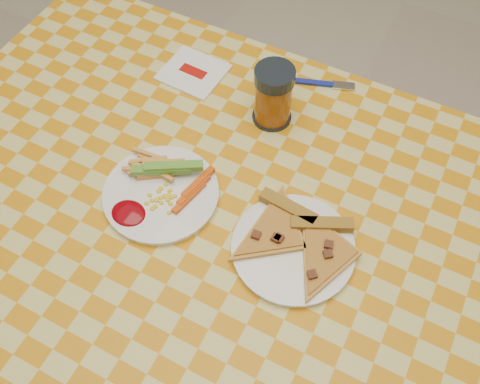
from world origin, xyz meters
name	(u,v)px	position (x,y,z in m)	size (l,w,h in m)	color
ground	(225,336)	(0.00, 0.00, 0.00)	(8.00, 8.00, 0.00)	beige
table	(217,226)	(0.00, 0.00, 0.68)	(1.28, 0.88, 0.76)	silver
plate_left	(161,194)	(-0.10, -0.03, 0.76)	(0.21, 0.21, 0.01)	white
plate_right	(293,249)	(0.17, -0.02, 0.76)	(0.21, 0.21, 0.01)	white
fries_veggies	(161,181)	(-0.11, -0.01, 0.78)	(0.20, 0.18, 0.04)	#F3B04D
pizza_slices	(299,238)	(0.17, 0.00, 0.78)	(0.28, 0.25, 0.02)	gold
drink_glass	(273,96)	(0.00, 0.24, 0.82)	(0.08, 0.08, 0.13)	black
napkin	(193,72)	(-0.21, 0.28, 0.76)	(0.14, 0.13, 0.01)	white
fork	(320,83)	(0.05, 0.38, 0.76)	(0.15, 0.06, 0.01)	navy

